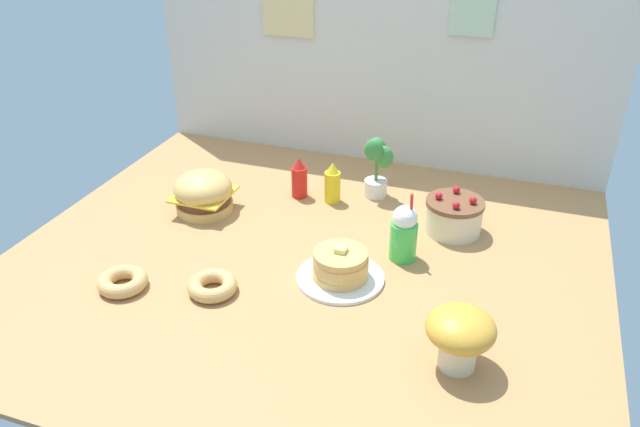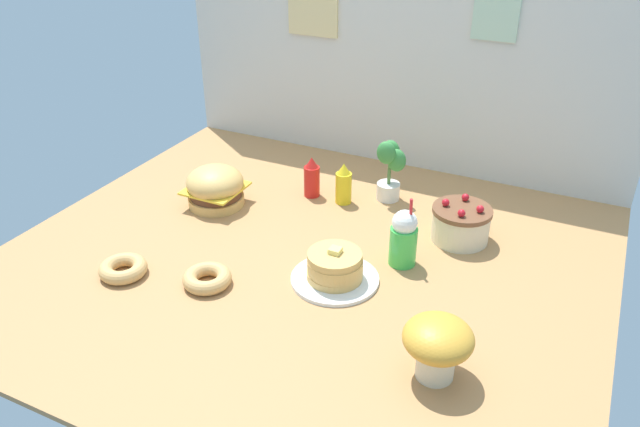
{
  "view_description": "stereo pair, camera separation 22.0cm",
  "coord_description": "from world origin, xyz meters",
  "px_view_note": "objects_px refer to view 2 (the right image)",
  "views": [
    {
      "loc": [
        0.68,
        -1.77,
        1.25
      ],
      "look_at": [
        0.04,
        0.05,
        0.17
      ],
      "focal_mm": 35.19,
      "sensor_mm": 36.0,
      "label": 1
    },
    {
      "loc": [
        0.88,
        -1.68,
        1.25
      ],
      "look_at": [
        0.04,
        0.05,
        0.17
      ],
      "focal_mm": 35.19,
      "sensor_mm": 36.0,
      "label": 2
    }
  ],
  "objects_px": {
    "donut_pink_glaze": "(123,268)",
    "potted_plant": "(390,168)",
    "burger": "(215,187)",
    "cream_soda_cup": "(404,238)",
    "donut_chocolate": "(207,278)",
    "layer_cake": "(461,223)",
    "ketchup_bottle": "(312,178)",
    "mustard_bottle": "(344,185)",
    "mushroom_stool": "(438,343)",
    "pancake_stack": "(335,269)"
  },
  "relations": [
    {
      "from": "donut_pink_glaze",
      "to": "potted_plant",
      "type": "relative_size",
      "value": 0.61
    },
    {
      "from": "burger",
      "to": "cream_soda_cup",
      "type": "relative_size",
      "value": 0.88
    },
    {
      "from": "cream_soda_cup",
      "to": "donut_chocolate",
      "type": "bearing_deg",
      "value": -143.21
    },
    {
      "from": "layer_cake",
      "to": "ketchup_bottle",
      "type": "distance_m",
      "value": 0.67
    },
    {
      "from": "burger",
      "to": "donut_chocolate",
      "type": "height_order",
      "value": "burger"
    },
    {
      "from": "mustard_bottle",
      "to": "mushroom_stool",
      "type": "relative_size",
      "value": 0.91
    },
    {
      "from": "ketchup_bottle",
      "to": "mustard_bottle",
      "type": "distance_m",
      "value": 0.15
    },
    {
      "from": "donut_pink_glaze",
      "to": "donut_chocolate",
      "type": "distance_m",
      "value": 0.31
    },
    {
      "from": "cream_soda_cup",
      "to": "donut_pink_glaze",
      "type": "distance_m",
      "value": 0.98
    },
    {
      "from": "pancake_stack",
      "to": "cream_soda_cup",
      "type": "height_order",
      "value": "cream_soda_cup"
    },
    {
      "from": "layer_cake",
      "to": "donut_chocolate",
      "type": "xyz_separation_m",
      "value": [
        -0.69,
        -0.66,
        -0.04
      ]
    },
    {
      "from": "mustard_bottle",
      "to": "donut_pink_glaze",
      "type": "distance_m",
      "value": 0.94
    },
    {
      "from": "donut_chocolate",
      "to": "donut_pink_glaze",
      "type": "bearing_deg",
      "value": -165.22
    },
    {
      "from": "pancake_stack",
      "to": "layer_cake",
      "type": "height_order",
      "value": "layer_cake"
    },
    {
      "from": "ketchup_bottle",
      "to": "donut_pink_glaze",
      "type": "height_order",
      "value": "ketchup_bottle"
    },
    {
      "from": "cream_soda_cup",
      "to": "potted_plant",
      "type": "xyz_separation_m",
      "value": [
        -0.21,
        0.44,
        0.04
      ]
    },
    {
      "from": "ketchup_bottle",
      "to": "donut_chocolate",
      "type": "distance_m",
      "value": 0.74
    },
    {
      "from": "donut_pink_glaze",
      "to": "mushroom_stool",
      "type": "relative_size",
      "value": 0.85
    },
    {
      "from": "pancake_stack",
      "to": "mushroom_stool",
      "type": "height_order",
      "value": "mushroom_stool"
    },
    {
      "from": "layer_cake",
      "to": "pancake_stack",
      "type": "bearing_deg",
      "value": -124.62
    },
    {
      "from": "ketchup_bottle",
      "to": "mushroom_stool",
      "type": "xyz_separation_m",
      "value": [
        0.79,
        -0.82,
        0.03
      ]
    },
    {
      "from": "burger",
      "to": "ketchup_bottle",
      "type": "distance_m",
      "value": 0.41
    },
    {
      "from": "pancake_stack",
      "to": "layer_cake",
      "type": "distance_m",
      "value": 0.55
    },
    {
      "from": "donut_chocolate",
      "to": "mushroom_stool",
      "type": "xyz_separation_m",
      "value": [
        0.82,
        -0.08,
        0.09
      ]
    },
    {
      "from": "layer_cake",
      "to": "potted_plant",
      "type": "height_order",
      "value": "potted_plant"
    },
    {
      "from": "cream_soda_cup",
      "to": "potted_plant",
      "type": "relative_size",
      "value": 0.98
    },
    {
      "from": "burger",
      "to": "cream_soda_cup",
      "type": "xyz_separation_m",
      "value": [
        0.84,
        -0.08,
        0.02
      ]
    },
    {
      "from": "potted_plant",
      "to": "mushroom_stool",
      "type": "bearing_deg",
      "value": -62.72
    },
    {
      "from": "pancake_stack",
      "to": "layer_cake",
      "type": "bearing_deg",
      "value": 55.38
    },
    {
      "from": "layer_cake",
      "to": "mustard_bottle",
      "type": "bearing_deg",
      "value": 171.14
    },
    {
      "from": "donut_pink_glaze",
      "to": "donut_chocolate",
      "type": "relative_size",
      "value": 1.0
    },
    {
      "from": "burger",
      "to": "donut_chocolate",
      "type": "xyz_separation_m",
      "value": [
        0.29,
        -0.49,
        -0.05
      ]
    },
    {
      "from": "ketchup_bottle",
      "to": "donut_chocolate",
      "type": "relative_size",
      "value": 1.08
    },
    {
      "from": "pancake_stack",
      "to": "donut_chocolate",
      "type": "distance_m",
      "value": 0.43
    },
    {
      "from": "burger",
      "to": "potted_plant",
      "type": "height_order",
      "value": "potted_plant"
    },
    {
      "from": "burger",
      "to": "mushroom_stool",
      "type": "height_order",
      "value": "mushroom_stool"
    },
    {
      "from": "mushroom_stool",
      "to": "pancake_stack",
      "type": "bearing_deg",
      "value": 146.44
    },
    {
      "from": "mustard_bottle",
      "to": "donut_pink_glaze",
      "type": "relative_size",
      "value": 1.08
    },
    {
      "from": "burger",
      "to": "donut_chocolate",
      "type": "relative_size",
      "value": 1.43
    },
    {
      "from": "cream_soda_cup",
      "to": "burger",
      "type": "bearing_deg",
      "value": 174.58
    },
    {
      "from": "mustard_bottle",
      "to": "cream_soda_cup",
      "type": "xyz_separation_m",
      "value": [
        0.37,
        -0.33,
        0.02
      ]
    },
    {
      "from": "mustard_bottle",
      "to": "potted_plant",
      "type": "relative_size",
      "value": 0.66
    },
    {
      "from": "mushroom_stool",
      "to": "cream_soda_cup",
      "type": "bearing_deg",
      "value": 118.41
    },
    {
      "from": "donut_chocolate",
      "to": "potted_plant",
      "type": "distance_m",
      "value": 0.92
    },
    {
      "from": "burger",
      "to": "donut_pink_glaze",
      "type": "height_order",
      "value": "burger"
    },
    {
      "from": "ketchup_bottle",
      "to": "donut_chocolate",
      "type": "bearing_deg",
      "value": -92.21
    },
    {
      "from": "donut_pink_glaze",
      "to": "potted_plant",
      "type": "bearing_deg",
      "value": 55.79
    },
    {
      "from": "cream_soda_cup",
      "to": "donut_chocolate",
      "type": "distance_m",
      "value": 0.69
    },
    {
      "from": "burger",
      "to": "pancake_stack",
      "type": "height_order",
      "value": "burger"
    },
    {
      "from": "pancake_stack",
      "to": "donut_chocolate",
      "type": "xyz_separation_m",
      "value": [
        -0.38,
        -0.21,
        -0.02
      ]
    }
  ]
}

